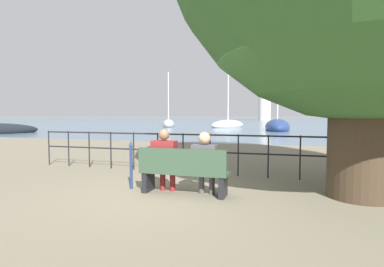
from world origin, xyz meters
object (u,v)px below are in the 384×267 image
(park_bench, at_px, (183,173))
(seated_person_right, at_px, (205,160))
(sailboat_2, at_px, (169,124))
(closed_umbrella, at_px, (131,162))
(harbor_lighthouse, at_px, (265,81))
(sailboat_3, at_px, (228,125))
(sailboat_0, at_px, (370,125))
(seated_person_left, at_px, (165,158))
(sailboat_4, at_px, (277,127))

(park_bench, distance_m, seated_person_right, 0.48)
(sailboat_2, bearing_deg, seated_person_right, -88.67)
(closed_umbrella, bearing_deg, harbor_lighthouse, 92.22)
(sailboat_3, bearing_deg, closed_umbrella, -59.30)
(park_bench, distance_m, sailboat_0, 45.12)
(park_bench, height_order, sailboat_3, sailboat_3)
(sailboat_2, xyz_separation_m, sailboat_3, (8.54, -0.36, -0.01))
(seated_person_left, distance_m, harbor_lighthouse, 99.13)
(sailboat_0, xyz_separation_m, sailboat_3, (-18.81, -9.52, 0.06))
(seated_person_left, distance_m, closed_umbrella, 0.78)
(seated_person_right, bearing_deg, harbor_lighthouse, 93.14)
(sailboat_0, relative_size, sailboat_3, 1.08)
(seated_person_right, bearing_deg, sailboat_0, 73.15)
(closed_umbrella, bearing_deg, seated_person_right, -1.72)
(park_bench, xyz_separation_m, sailboat_0, (13.43, 43.07, -0.17))
(sailboat_3, xyz_separation_m, sailboat_4, (6.41, -6.99, 0.05))
(seated_person_right, height_order, sailboat_0, sailboat_0)
(seated_person_left, bearing_deg, sailboat_0, 72.16)
(park_bench, height_order, harbor_lighthouse, harbor_lighthouse)
(sailboat_3, bearing_deg, park_bench, -57.36)
(park_bench, xyz_separation_m, harbor_lighthouse, (-4.98, 98.30, 12.77))
(park_bench, distance_m, seated_person_left, 0.49)
(harbor_lighthouse, bearing_deg, sailboat_4, -85.21)
(closed_umbrella, relative_size, sailboat_0, 0.11)
(closed_umbrella, distance_m, sailboat_4, 26.53)
(closed_umbrella, distance_m, sailboat_0, 45.36)
(harbor_lighthouse, bearing_deg, sailboat_0, -71.57)
(park_bench, xyz_separation_m, sailboat_2, (-13.92, 33.91, -0.11))
(park_bench, xyz_separation_m, seated_person_left, (-0.41, 0.07, 0.26))
(seated_person_left, xyz_separation_m, sailboat_3, (-4.98, 33.47, -0.38))
(seated_person_right, bearing_deg, closed_umbrella, 178.28)
(park_bench, bearing_deg, sailboat_0, 72.69)
(sailboat_2, xyz_separation_m, sailboat_4, (14.95, -7.34, 0.04))
(sailboat_2, relative_size, sailboat_3, 0.93)
(sailboat_0, relative_size, harbor_lighthouse, 0.33)
(closed_umbrella, xyz_separation_m, sailboat_4, (2.21, 26.44, -0.20))
(seated_person_right, relative_size, sailboat_3, 0.14)
(sailboat_2, height_order, sailboat_4, sailboat_2)
(sailboat_2, relative_size, harbor_lighthouse, 0.28)
(park_bench, height_order, closed_umbrella, closed_umbrella)
(seated_person_right, xyz_separation_m, sailboat_0, (13.02, 43.00, -0.41))
(sailboat_0, height_order, sailboat_3, sailboat_0)
(park_bench, bearing_deg, sailboat_2, 112.33)
(seated_person_left, bearing_deg, closed_umbrella, 176.32)
(seated_person_left, height_order, seated_person_right, seated_person_left)
(sailboat_0, distance_m, sailboat_3, 21.08)
(sailboat_2, height_order, harbor_lighthouse, harbor_lighthouse)
(seated_person_right, relative_size, sailboat_2, 0.15)
(sailboat_2, height_order, sailboat_3, sailboat_3)
(seated_person_left, height_order, closed_umbrella, seated_person_left)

